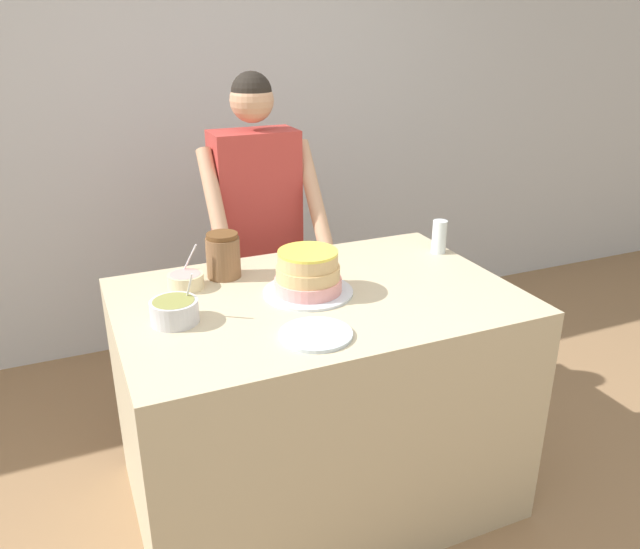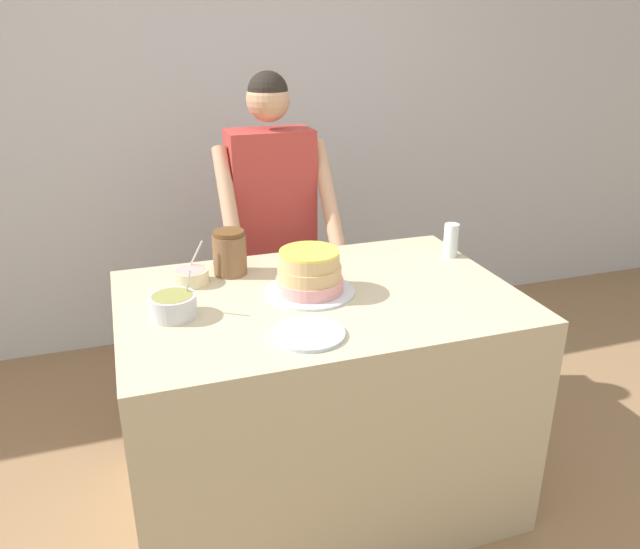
% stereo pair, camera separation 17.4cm
% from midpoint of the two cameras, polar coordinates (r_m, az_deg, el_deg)
% --- Properties ---
extents(wall_back, '(10.00, 0.05, 2.60)m').
position_cam_midpoint_polar(wall_back, '(3.64, -12.00, 13.75)').
color(wall_back, silver).
rests_on(wall_back, ground_plane).
extents(counter, '(1.42, 0.94, 0.89)m').
position_cam_midpoint_polar(counter, '(2.46, -2.28, -11.36)').
color(counter, '#C6B793').
rests_on(counter, ground_plane).
extents(person_baker, '(0.52, 0.45, 1.61)m').
position_cam_midpoint_polar(person_baker, '(2.93, -7.48, 5.38)').
color(person_baker, '#2D2D38').
rests_on(person_baker, ground_plane).
extents(cake, '(0.33, 0.33, 0.16)m').
position_cam_midpoint_polar(cake, '(2.24, -3.33, -0.03)').
color(cake, silver).
rests_on(cake, counter).
extents(frosting_bowl_olive, '(0.16, 0.16, 0.17)m').
position_cam_midpoint_polar(frosting_bowl_olive, '(2.11, -15.50, -3.23)').
color(frosting_bowl_olive, silver).
rests_on(frosting_bowl_olive, counter).
extents(frosting_bowl_pink, '(0.13, 0.13, 0.16)m').
position_cam_midpoint_polar(frosting_bowl_pink, '(2.37, -14.25, -0.52)').
color(frosting_bowl_pink, beige).
rests_on(frosting_bowl_pink, counter).
extents(drinking_glass, '(0.06, 0.06, 0.14)m').
position_cam_midpoint_polar(drinking_glass, '(2.67, 9.03, 3.40)').
color(drinking_glass, silver).
rests_on(drinking_glass, counter).
extents(ceramic_plate, '(0.23, 0.23, 0.01)m').
position_cam_midpoint_polar(ceramic_plate, '(1.96, -2.94, -5.53)').
color(ceramic_plate, silver).
rests_on(ceramic_plate, counter).
extents(stoneware_jar, '(0.13, 0.13, 0.18)m').
position_cam_midpoint_polar(stoneware_jar, '(2.42, -10.89, 1.68)').
color(stoneware_jar, brown).
rests_on(stoneware_jar, counter).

